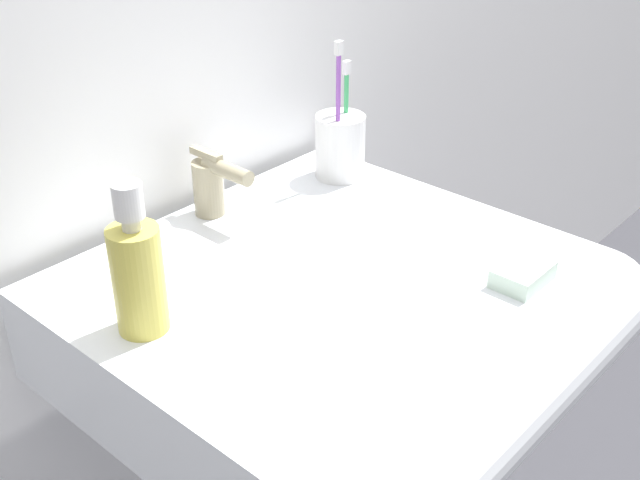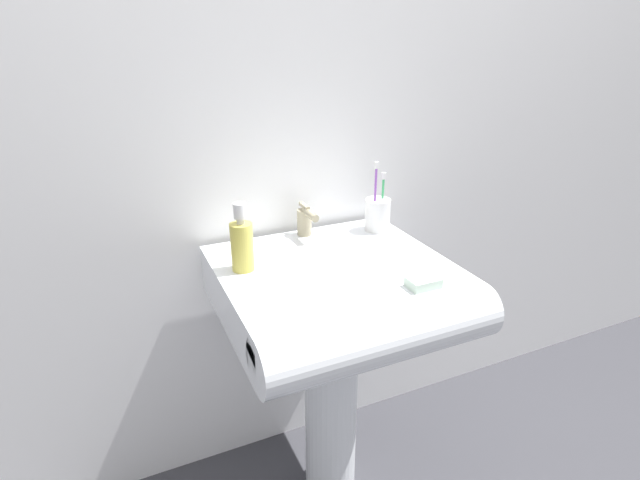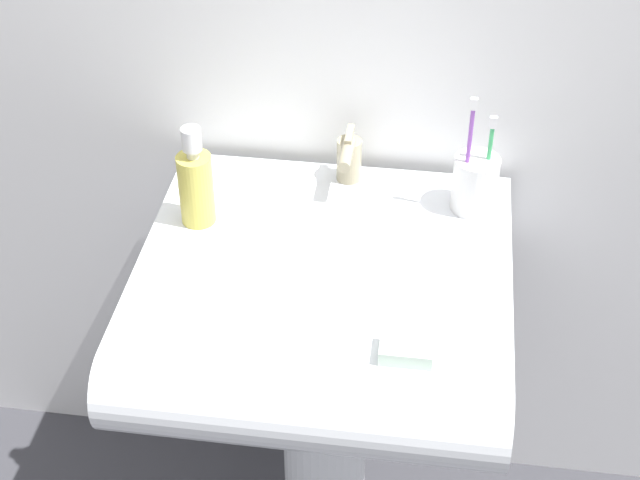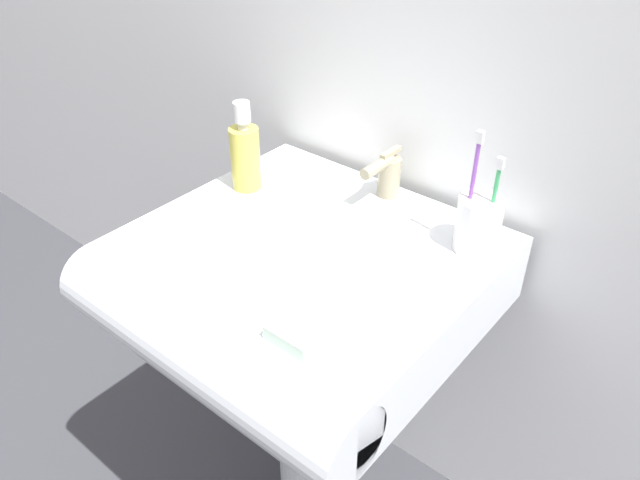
{
  "view_description": "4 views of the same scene",
  "coord_description": "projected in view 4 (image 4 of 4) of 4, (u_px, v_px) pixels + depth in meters",
  "views": [
    {
      "loc": [
        -0.64,
        -0.57,
        1.33
      ],
      "look_at": [
        -0.0,
        -0.01,
        0.85
      ],
      "focal_mm": 45.0,
      "sensor_mm": 36.0,
      "label": 1
    },
    {
      "loc": [
        -0.52,
        -1.07,
        1.37
      ],
      "look_at": [
        -0.04,
        -0.01,
        0.88
      ],
      "focal_mm": 28.0,
      "sensor_mm": 36.0,
      "label": 2
    },
    {
      "loc": [
        0.16,
        -1.2,
        1.8
      ],
      "look_at": [
        -0.01,
        0.02,
        0.81
      ],
      "focal_mm": 55.0,
      "sensor_mm": 36.0,
      "label": 3
    },
    {
      "loc": [
        0.58,
        -0.68,
        1.42
      ],
      "look_at": [
        0.04,
        -0.02,
        0.83
      ],
      "focal_mm": 35.0,
      "sensor_mm": 36.0,
      "label": 4
    }
  ],
  "objects": [
    {
      "name": "sink_pedestal",
      "position": [
        313.0,
        417.0,
        1.36
      ],
      "size": [
        0.16,
        0.16,
        0.67
      ],
      "primitive_type": "cylinder",
      "color": "white",
      "rests_on": "ground"
    },
    {
      "name": "sink_basin",
      "position": [
        292.0,
        285.0,
        1.1
      ],
      "size": [
        0.59,
        0.58,
        0.13
      ],
      "color": "white",
      "rests_on": "sink_pedestal"
    },
    {
      "name": "faucet",
      "position": [
        387.0,
        174.0,
        1.19
      ],
      "size": [
        0.04,
        0.11,
        0.1
      ],
      "color": "tan",
      "rests_on": "sink_basin"
    },
    {
      "name": "toothbrush_cup",
      "position": [
        478.0,
        223.0,
        1.05
      ],
      "size": [
        0.08,
        0.08,
        0.22
      ],
      "color": "white",
      "rests_on": "sink_basin"
    },
    {
      "name": "soap_bottle",
      "position": [
        245.0,
        154.0,
        1.21
      ],
      "size": [
        0.06,
        0.06,
        0.18
      ],
      "color": "gold",
      "rests_on": "sink_basin"
    },
    {
      "name": "bar_soap",
      "position": [
        295.0,
        335.0,
        0.88
      ],
      "size": [
        0.08,
        0.05,
        0.02
      ],
      "primitive_type": "cube",
      "color": "silver",
      "rests_on": "sink_basin"
    }
  ]
}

